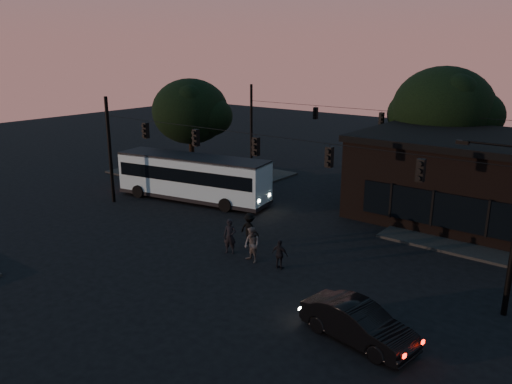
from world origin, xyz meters
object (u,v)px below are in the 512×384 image
Objects in this scene: building at (486,179)px; pedestrian_c at (280,254)px; bus at (193,176)px; pedestrian_b at (252,245)px; car at (358,323)px; pedestrian_a at (230,236)px; pedestrian_d at (250,229)px.

building is 10.03× the size of pedestrian_c.
bus is 6.39× the size of pedestrian_b.
pedestrian_a reaches higher than car.
pedestrian_d is at bearing -37.10° from bus.
car is 8.33m from pedestrian_b.
pedestrian_b is at bearing -118.09° from building.
bus is 2.63× the size of car.
pedestrian_c is (11.83, -5.84, -1.06)m from bus.
pedestrian_a is at bearing -123.36° from building.
pedestrian_b is (1.64, -0.18, -0.02)m from pedestrian_a.
building is 15.49m from pedestrian_d.
building reaches higher than car.
building reaches higher than pedestrian_b.
bus is at bearing -30.78° from pedestrian_c.
pedestrian_c is (3.28, -0.01, -0.18)m from pedestrian_a.
pedestrian_b is at bearing 129.92° from pedestrian_d.
pedestrian_c is (1.64, 0.18, -0.16)m from pedestrian_b.
building reaches higher than bus.
bus is 6.45× the size of pedestrian_d.
pedestrian_c is at bearing -37.21° from bus.
building is at bearing 75.37° from pedestrian_b.
pedestrian_b is at bearing -41.50° from bus.
bus is at bearing -27.65° from pedestrian_d.
car is 2.94× the size of pedestrian_c.
car is at bearing -89.70° from building.
building is 1.30× the size of bus.
bus is at bearing 162.88° from pedestrian_b.
building is at bearing 30.52° from pedestrian_a.
pedestrian_a is 1.02× the size of pedestrian_b.
pedestrian_b is (10.19, -6.02, -0.90)m from bus.
pedestrian_a is at bearing -172.94° from pedestrian_b.
pedestrian_d is (-9.13, -12.39, -1.79)m from building.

